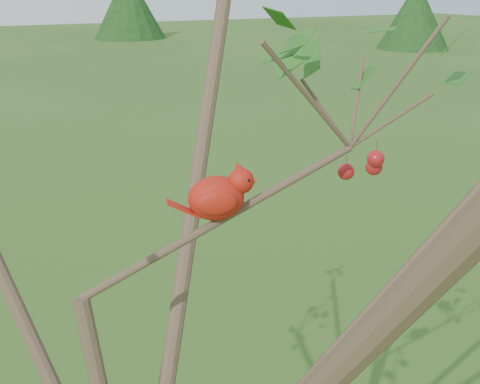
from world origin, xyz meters
The scene contains 2 objects.
crabapple_tree centered at (0.03, -0.02, 2.12)m, with size 2.35×2.05×2.95m.
cardinal centered at (0.24, 0.07, 2.13)m, with size 0.19×0.12×0.14m.
Camera 1 is at (-0.24, -0.98, 2.54)m, focal length 45.00 mm.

